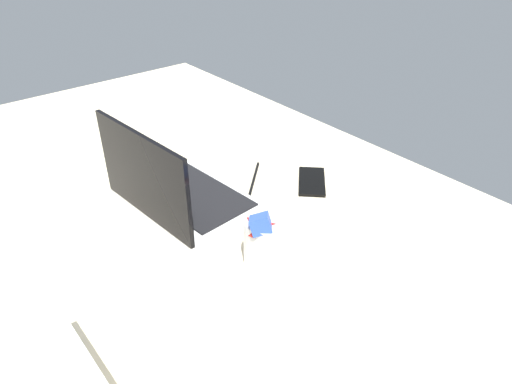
# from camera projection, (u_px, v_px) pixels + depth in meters

# --- Properties ---
(bed_mattress) EXTENTS (1.80, 1.40, 0.18)m
(bed_mattress) POSITION_uv_depth(u_px,v_px,m) (145.00, 232.00, 1.20)
(bed_mattress) COLOR beige
(bed_mattress) RESTS_ON ground
(laptop) EXTENTS (0.35, 0.26, 0.23)m
(laptop) POSITION_uv_depth(u_px,v_px,m) (176.00, 194.00, 1.11)
(laptop) COLOR silver
(laptop) RESTS_ON bed_mattress
(snack_cup) EXTENTS (0.10, 0.10, 0.14)m
(snack_cup) POSITION_uv_depth(u_px,v_px,m) (265.00, 241.00, 0.93)
(snack_cup) COLOR silver
(snack_cup) RESTS_ON bed_mattress
(cell_phone) EXTENTS (0.15, 0.15, 0.01)m
(cell_phone) POSITION_uv_depth(u_px,v_px,m) (312.00, 181.00, 1.23)
(cell_phone) COLOR black
(cell_phone) RESTS_ON bed_mattress
(charger_cable) EXTENTS (0.12, 0.13, 0.01)m
(charger_cable) POSITION_uv_depth(u_px,v_px,m) (254.00, 179.00, 1.25)
(charger_cable) COLOR black
(charger_cable) RESTS_ON bed_mattress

